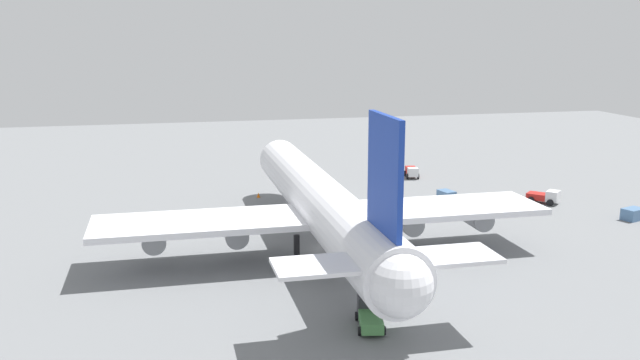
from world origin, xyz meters
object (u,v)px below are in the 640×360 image
fuel_truck (545,196)px  pushback_tractor (412,171)px  catering_truck (370,314)px  cargo_container_aft (633,214)px  cargo_container_fore (446,196)px  cargo_airplane (320,203)px  safety_cone_nose (258,195)px

fuel_truck → pushback_tractor: fuel_truck is taller
pushback_tractor → catering_truck: size_ratio=0.83×
cargo_container_aft → cargo_container_fore: bearing=53.8°
cargo_container_aft → cargo_airplane: bearing=94.1°
fuel_truck → cargo_container_fore: size_ratio=1.60×
cargo_airplane → fuel_truck: 41.64m
cargo_airplane → catering_truck: (-22.14, 0.66, -4.82)m
pushback_tractor → cargo_container_aft: bearing=-149.3°
cargo_container_aft → safety_cone_nose: size_ratio=4.41×
cargo_container_fore → cargo_container_aft: 26.37m
pushback_tractor → catering_truck: catering_truck is taller
pushback_tractor → cargo_container_aft: (-33.83, -20.11, -0.30)m
catering_truck → cargo_container_aft: (25.41, -46.37, -0.23)m
catering_truck → cargo_container_fore: size_ratio=1.77×
catering_truck → cargo_container_aft: bearing=-61.3°
cargo_container_fore → safety_cone_nose: size_ratio=3.86×
catering_truck → safety_cone_nose: catering_truck is taller
cargo_airplane → safety_cone_nose: size_ratio=77.43×
safety_cone_nose → cargo_container_fore: bearing=-108.7°
pushback_tractor → safety_cone_nose: size_ratio=5.63×
pushback_tractor → safety_cone_nose: (-8.80, 29.11, -0.72)m
cargo_airplane → pushback_tractor: bearing=-34.6°
fuel_truck → cargo_airplane: bearing=110.5°
cargo_container_aft → safety_cone_nose: bearing=63.1°
fuel_truck → cargo_container_aft: 13.23m
cargo_airplane → catering_truck: size_ratio=11.37×
cargo_container_fore → safety_cone_nose: 29.51m
cargo_airplane → safety_cone_nose: cargo_airplane is taller
catering_truck → cargo_container_fore: 48.07m
cargo_airplane → cargo_container_aft: bearing=-85.9°
fuel_truck → safety_cone_nose: fuel_truck is taller
pushback_tractor → fuel_truck: bearing=-149.8°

